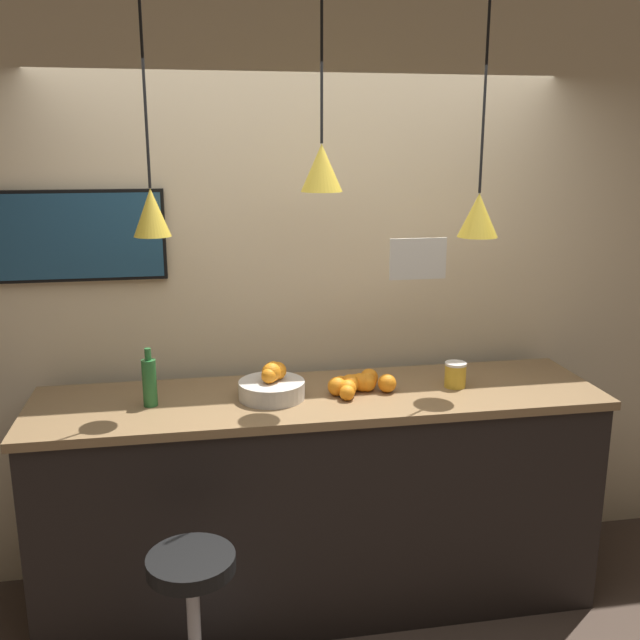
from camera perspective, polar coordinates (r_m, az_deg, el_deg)
back_wall at (r=3.59m, az=-1.25°, el=2.27°), size 8.00×0.06×2.90m
service_counter at (r=3.49m, az=-0.00°, el=-14.15°), size 2.60×0.67×1.06m
bar_stool at (r=2.94m, az=-10.05°, el=-22.78°), size 0.44×0.44×0.72m
fruit_bowl at (r=3.22m, az=-3.86°, el=-5.26°), size 0.30×0.30×0.17m
orange_pile at (r=3.29m, az=3.05°, el=-5.10°), size 0.32×0.24×0.09m
juice_bottle at (r=3.19m, az=-13.48°, el=-4.81°), size 0.06×0.06×0.26m
spread_jar at (r=3.41m, az=10.77°, el=-4.32°), size 0.10×0.10×0.12m
pendant_lamp_left at (r=3.01m, az=-13.35°, el=8.57°), size 0.15×0.15×0.99m
pendant_lamp_middle at (r=3.04m, az=0.13°, el=12.17°), size 0.18×0.18×0.82m
pendant_lamp_right at (r=3.25m, az=12.56°, el=8.34°), size 0.18×0.18×1.03m
mounted_tv at (r=3.48m, az=-18.83°, el=6.38°), size 0.80×0.04×0.42m
hanging_menu_board at (r=2.95m, az=7.85°, el=4.87°), size 0.24×0.01×0.17m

